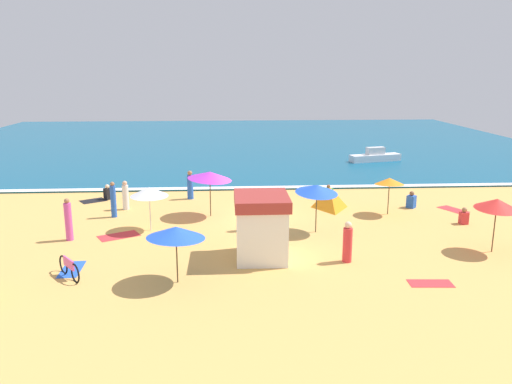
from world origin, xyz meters
TOP-DOWN VIEW (x-y plane):
  - ground_plane at (0.00, 0.00)m, footprint 60.00×60.00m
  - ocean_water at (0.00, 28.00)m, footprint 60.00×44.00m
  - wave_breaker_foam at (0.00, 6.30)m, footprint 57.00×0.70m
  - lifeguard_cabana at (0.30, -5.85)m, footprint 2.12×2.54m
  - beach_umbrella_0 at (9.93, -5.73)m, footprint 1.98×2.00m
  - beach_umbrella_2 at (-2.85, -8.13)m, footprint 2.92×2.92m
  - beach_umbrella_4 at (-1.90, 0.33)m, footprint 2.84×2.83m
  - beach_umbrella_5 at (7.35, 0.10)m, footprint 1.63×1.65m
  - beach_umbrella_6 at (-4.66, -1.92)m, footprint 2.24×2.24m
  - beach_umbrella_7 at (3.06, -2.67)m, footprint 2.61×2.63m
  - beach_tent at (4.58, 1.69)m, footprint 1.47×2.36m
  - parked_bicycle at (-6.83, -7.45)m, footprint 1.16×1.48m
  - beachgoer_0 at (-3.18, 4.00)m, footprint 0.50×0.50m
  - beachgoer_1 at (-8.05, -3.17)m, footprint 0.38×0.38m
  - beachgoer_2 at (9.04, 1.31)m, footprint 0.59×0.59m
  - beachgoer_3 at (-7.99, 4.17)m, footprint 0.51×0.51m
  - beachgoer_5 at (-6.85, 0.42)m, footprint 0.39×0.39m
  - beachgoer_6 at (10.55, -1.81)m, footprint 0.38×0.38m
  - beachgoer_7 at (3.64, -6.50)m, footprint 0.40×0.40m
  - beachgoer_8 at (0.20, -2.17)m, footprint 0.45×0.45m
  - beachgoer_9 at (-6.52, 1.88)m, footprint 0.42×0.42m
  - beachgoer_10 at (4.95, 3.83)m, footprint 0.57×0.57m
  - beach_towel_0 at (-8.78, 3.85)m, footprint 1.69×1.58m
  - beach_towel_1 at (-6.00, -2.73)m, footprint 2.03×1.70m
  - beach_towel_2 at (-6.98, -6.68)m, footprint 0.80×1.73m
  - beach_towel_3 at (6.11, -8.78)m, footprint 1.58×0.81m
  - beach_towel_4 at (11.16, 0.75)m, footprint 1.43×1.81m
  - small_boat_0 at (11.07, 15.28)m, footprint 4.37×1.99m

SIDE VIEW (x-z plane):
  - ground_plane at x=0.00m, z-range 0.00..0.00m
  - beach_towel_0 at x=-8.78m, z-range 0.00..0.01m
  - beach_towel_1 at x=-6.00m, z-range 0.00..0.01m
  - beach_towel_2 at x=-6.98m, z-range 0.00..0.01m
  - beach_towel_3 at x=6.11m, z-range 0.00..0.01m
  - beach_towel_4 at x=11.16m, z-range 0.00..0.01m
  - ocean_water at x=0.00m, z-range 0.00..0.10m
  - wave_breaker_foam at x=0.00m, z-range 0.10..0.11m
  - beachgoer_10 at x=4.95m, z-range -0.06..0.72m
  - beachgoer_6 at x=10.55m, z-range -0.05..0.78m
  - parked_bicycle at x=-6.83m, z-range 0.00..0.76m
  - beachgoer_3 at x=-7.99m, z-range -0.05..0.85m
  - beachgoer_2 at x=9.04m, z-range -0.06..0.86m
  - small_boat_0 at x=11.07m, z-range -0.09..1.06m
  - beach_tent at x=4.58m, z-range 0.00..1.15m
  - beachgoer_9 at x=-6.52m, z-range -0.05..1.53m
  - beachgoer_7 at x=3.64m, z-range -0.05..1.60m
  - beachgoer_0 at x=-3.18m, z-range -0.04..1.64m
  - beachgoer_8 at x=0.20m, z-range -0.05..1.71m
  - beachgoer_5 at x=-6.85m, z-range -0.04..1.82m
  - beachgoer_1 at x=-8.05m, z-range -0.05..1.87m
  - lifeguard_cabana at x=0.30m, z-range 0.03..2.63m
  - beach_umbrella_5 at x=7.35m, z-range 0.77..2.77m
  - beach_umbrella_6 at x=-4.66m, z-range 0.81..2.92m
  - beach_umbrella_2 at x=-2.85m, z-range 0.80..2.94m
  - beach_umbrella_0 at x=9.93m, z-range 0.89..3.22m
  - beach_umbrella_7 at x=3.06m, z-range 0.88..3.25m
  - beach_umbrella_4 at x=-1.90m, z-range 0.92..3.35m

